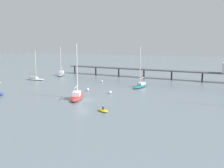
{
  "coord_description": "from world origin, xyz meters",
  "views": [
    {
      "loc": [
        28.93,
        -48.38,
        12.28
      ],
      "look_at": [
        0.0,
        14.4,
        1.5
      ],
      "focal_mm": 42.99,
      "sensor_mm": 36.0,
      "label": 1
    }
  ],
  "objects_px": {
    "pier": "(171,69)",
    "sailboat_red": "(77,95)",
    "mooring_buoy_near": "(110,92)",
    "mooring_buoy_inner": "(88,90)",
    "sailboat_teal": "(141,85)",
    "sailboat_gray": "(61,74)",
    "mooring_buoy_far": "(102,81)",
    "dinghy_yellow": "(103,110)",
    "sailboat_white": "(35,78)"
  },
  "relations": [
    {
      "from": "sailboat_white",
      "to": "mooring_buoy_inner",
      "type": "relative_size",
      "value": 12.37
    },
    {
      "from": "dinghy_yellow",
      "to": "mooring_buoy_inner",
      "type": "bearing_deg",
      "value": 127.51
    },
    {
      "from": "pier",
      "to": "sailboat_teal",
      "type": "bearing_deg",
      "value": -101.81
    },
    {
      "from": "dinghy_yellow",
      "to": "mooring_buoy_far",
      "type": "height_order",
      "value": "dinghy_yellow"
    },
    {
      "from": "sailboat_teal",
      "to": "sailboat_gray",
      "type": "height_order",
      "value": "sailboat_teal"
    },
    {
      "from": "mooring_buoy_far",
      "to": "sailboat_white",
      "type": "bearing_deg",
      "value": -168.83
    },
    {
      "from": "sailboat_gray",
      "to": "dinghy_yellow",
      "type": "relative_size",
      "value": 3.64
    },
    {
      "from": "pier",
      "to": "dinghy_yellow",
      "type": "distance_m",
      "value": 47.36
    },
    {
      "from": "sailboat_teal",
      "to": "sailboat_white",
      "type": "bearing_deg",
      "value": -178.97
    },
    {
      "from": "sailboat_gray",
      "to": "sailboat_red",
      "type": "relative_size",
      "value": 0.89
    },
    {
      "from": "mooring_buoy_far",
      "to": "pier",
      "type": "bearing_deg",
      "value": 41.28
    },
    {
      "from": "sailboat_white",
      "to": "mooring_buoy_far",
      "type": "relative_size",
      "value": 15.23
    },
    {
      "from": "mooring_buoy_inner",
      "to": "sailboat_gray",
      "type": "bearing_deg",
      "value": 136.52
    },
    {
      "from": "mooring_buoy_near",
      "to": "mooring_buoy_far",
      "type": "distance_m",
      "value": 18.97
    },
    {
      "from": "dinghy_yellow",
      "to": "mooring_buoy_near",
      "type": "height_order",
      "value": "dinghy_yellow"
    },
    {
      "from": "sailboat_gray",
      "to": "mooring_buoy_inner",
      "type": "bearing_deg",
      "value": -43.48
    },
    {
      "from": "sailboat_white",
      "to": "sailboat_red",
      "type": "distance_m",
      "value": 34.65
    },
    {
      "from": "sailboat_red",
      "to": "mooring_buoy_inner",
      "type": "height_order",
      "value": "sailboat_red"
    },
    {
      "from": "mooring_buoy_inner",
      "to": "mooring_buoy_far",
      "type": "bearing_deg",
      "value": 103.21
    },
    {
      "from": "mooring_buoy_far",
      "to": "sailboat_red",
      "type": "bearing_deg",
      "value": -75.82
    },
    {
      "from": "pier",
      "to": "sailboat_teal",
      "type": "xyz_separation_m",
      "value": [
        -4.08,
        -19.52,
        -2.75
      ]
    },
    {
      "from": "pier",
      "to": "mooring_buoy_far",
      "type": "height_order",
      "value": "pier"
    },
    {
      "from": "pier",
      "to": "dinghy_yellow",
      "type": "bearing_deg",
      "value": -92.08
    },
    {
      "from": "sailboat_white",
      "to": "mooring_buoy_near",
      "type": "distance_m",
      "value": 34.72
    },
    {
      "from": "pier",
      "to": "mooring_buoy_near",
      "type": "relative_size",
      "value": 79.55
    },
    {
      "from": "sailboat_gray",
      "to": "sailboat_red",
      "type": "bearing_deg",
      "value": -50.06
    },
    {
      "from": "sailboat_red",
      "to": "mooring_buoy_near",
      "type": "height_order",
      "value": "sailboat_red"
    },
    {
      "from": "sailboat_gray",
      "to": "dinghy_yellow",
      "type": "distance_m",
      "value": 54.81
    },
    {
      "from": "sailboat_white",
      "to": "mooring_buoy_near",
      "type": "xyz_separation_m",
      "value": [
        32.76,
        -11.51,
        -0.18
      ]
    },
    {
      "from": "dinghy_yellow",
      "to": "sailboat_gray",
      "type": "bearing_deg",
      "value": 133.1
    },
    {
      "from": "sailboat_red",
      "to": "mooring_buoy_near",
      "type": "bearing_deg",
      "value": 62.6
    },
    {
      "from": "sailboat_red",
      "to": "mooring_buoy_inner",
      "type": "xyz_separation_m",
      "value": [
        -2.58,
        9.17,
        -0.36
      ]
    },
    {
      "from": "pier",
      "to": "sailboat_white",
      "type": "distance_m",
      "value": 45.25
    },
    {
      "from": "pier",
      "to": "mooring_buoy_near",
      "type": "bearing_deg",
      "value": -103.56
    },
    {
      "from": "sailboat_red",
      "to": "mooring_buoy_near",
      "type": "relative_size",
      "value": 15.57
    },
    {
      "from": "pier",
      "to": "sailboat_red",
      "type": "distance_m",
      "value": 41.63
    },
    {
      "from": "mooring_buoy_inner",
      "to": "dinghy_yellow",
      "type": "bearing_deg",
      "value": -52.49
    },
    {
      "from": "sailboat_red",
      "to": "mooring_buoy_near",
      "type": "distance_m",
      "value": 9.16
    },
    {
      "from": "mooring_buoy_near",
      "to": "mooring_buoy_inner",
      "type": "bearing_deg",
      "value": 171.3
    },
    {
      "from": "sailboat_teal",
      "to": "mooring_buoy_far",
      "type": "relative_size",
      "value": 17.7
    },
    {
      "from": "mooring_buoy_inner",
      "to": "mooring_buoy_far",
      "type": "distance_m",
      "value": 15.31
    },
    {
      "from": "pier",
      "to": "mooring_buoy_far",
      "type": "distance_m",
      "value": 24.07
    },
    {
      "from": "sailboat_gray",
      "to": "pier",
      "type": "bearing_deg",
      "value": 10.42
    },
    {
      "from": "pier",
      "to": "sailboat_red",
      "type": "bearing_deg",
      "value": -106.58
    },
    {
      "from": "sailboat_teal",
      "to": "mooring_buoy_far",
      "type": "bearing_deg",
      "value": 164.75
    },
    {
      "from": "sailboat_teal",
      "to": "sailboat_white",
      "type": "relative_size",
      "value": 1.16
    },
    {
      "from": "sailboat_teal",
      "to": "sailboat_white",
      "type": "height_order",
      "value": "sailboat_teal"
    },
    {
      "from": "sailboat_gray",
      "to": "dinghy_yellow",
      "type": "height_order",
      "value": "sailboat_gray"
    },
    {
      "from": "sailboat_teal",
      "to": "dinghy_yellow",
      "type": "bearing_deg",
      "value": -85.11
    },
    {
      "from": "sailboat_red",
      "to": "dinghy_yellow",
      "type": "relative_size",
      "value": 4.07
    }
  ]
}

